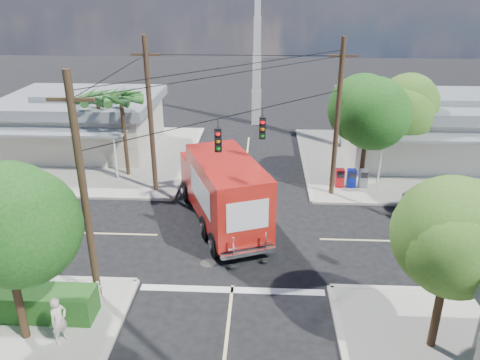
{
  "coord_description": "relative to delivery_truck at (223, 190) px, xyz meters",
  "views": [
    {
      "loc": [
        1.13,
        -20.02,
        11.55
      ],
      "look_at": [
        0.0,
        2.0,
        2.2
      ],
      "focal_mm": 35.0,
      "sensor_mm": 36.0,
      "label": 1
    }
  ],
  "objects": [
    {
      "name": "parked_car",
      "position": [
        12.48,
        0.98,
        -1.07
      ],
      "size": [
        5.91,
        2.75,
        1.64
      ],
      "primitive_type": "imported",
      "rotation": [
        0.0,
        0.0,
        1.57
      ],
      "color": "silver",
      "rests_on": "ground"
    },
    {
      "name": "radio_tower",
      "position": [
        1.35,
        18.6,
        3.75
      ],
      "size": [
        0.8,
        0.8,
        17.0
      ],
      "color": "silver",
      "rests_on": "ground"
    },
    {
      "name": "tree_sw_front",
      "position": [
        -6.14,
        -8.94,
        2.44
      ],
      "size": [
        3.88,
        3.78,
        6.03
      ],
      "color": "#422D1C",
      "rests_on": "sidewalk_sw"
    },
    {
      "name": "building_nw",
      "position": [
        -11.15,
        11.06,
        0.33
      ],
      "size": [
        10.8,
        10.2,
        4.3
      ],
      "color": "beige",
      "rests_on": "sidewalk_nw"
    },
    {
      "name": "tree_se",
      "position": [
        7.86,
        -8.64,
        2.15
      ],
      "size": [
        3.67,
        3.54,
        5.62
      ],
      "color": "#422D1C",
      "rests_on": "sidewalk_se"
    },
    {
      "name": "pedestrian",
      "position": [
        -4.79,
        -9.06,
        -0.88
      ],
      "size": [
        0.67,
        0.76,
        1.74
      ],
      "primitive_type": "imported",
      "rotation": [
        0.0,
        0.0,
        1.08
      ],
      "color": "beige",
      "rests_on": "sidewalk_sw"
    },
    {
      "name": "tree_ne_back",
      "position": [
        10.66,
        7.56,
        2.3
      ],
      "size": [
        3.77,
        3.66,
        5.82
      ],
      "color": "#422D1C",
      "rests_on": "sidewalk_ne"
    },
    {
      "name": "delivery_truck",
      "position": [
        0.0,
        0.0,
        0.0
      ],
      "size": [
        5.43,
        8.91,
        3.72
      ],
      "color": "black",
      "rests_on": "ground"
    },
    {
      "name": "sidewalk_nw",
      "position": [
        -10.03,
        9.48,
        -1.82
      ],
      "size": [
        14.12,
        14.12,
        0.14
      ],
      "color": "#A39E93",
      "rests_on": "ground"
    },
    {
      "name": "tree_ne_front",
      "position": [
        8.06,
        5.36,
        2.88
      ],
      "size": [
        4.21,
        4.14,
        6.66
      ],
      "color": "#422D1C",
      "rests_on": "sidewalk_ne"
    },
    {
      "name": "road_markings",
      "position": [
        0.85,
        -2.87,
        -1.88
      ],
      "size": [
        32.0,
        32.0,
        0.01
      ],
      "color": "beige",
      "rests_on": "ground"
    },
    {
      "name": "picket_fence",
      "position": [
        -6.95,
        -7.0,
        -1.21
      ],
      "size": [
        5.94,
        0.06,
        1.0
      ],
      "color": "silver",
      "rests_on": "sidewalk_sw"
    },
    {
      "name": "building_ne",
      "position": [
        13.35,
        10.57,
        0.43
      ],
      "size": [
        11.8,
        10.2,
        4.5
      ],
      "color": "silver",
      "rests_on": "sidewalk_ne"
    },
    {
      "name": "sidewalk_ne",
      "position": [
        11.73,
        9.48,
        -1.82
      ],
      "size": [
        14.12,
        14.12,
        0.14
      ],
      "color": "#A39E93",
      "rests_on": "ground"
    },
    {
      "name": "vending_boxes",
      "position": [
        7.35,
        4.8,
        -1.2
      ],
      "size": [
        1.9,
        0.5,
        1.1
      ],
      "color": "#AF0E15",
      "rests_on": "sidewalk_ne"
    },
    {
      "name": "palm_nw_back",
      "position": [
        -8.65,
        7.6,
        2.78
      ],
      "size": [
        3.01,
        3.08,
        5.19
      ],
      "color": "#422D1C",
      "rests_on": "sidewalk_nw"
    },
    {
      "name": "hedge_sw",
      "position": [
        -7.15,
        -7.8,
        -1.2
      ],
      "size": [
        6.2,
        1.2,
        1.1
      ],
      "primitive_type": "cube",
      "color": "#19451A",
      "rests_on": "sidewalk_sw"
    },
    {
      "name": "palm_nw_front",
      "position": [
        -6.65,
        6.1,
        3.15
      ],
      "size": [
        3.01,
        3.08,
        5.59
      ],
      "color": "#422D1C",
      "rests_on": "sidewalk_nw"
    },
    {
      "name": "ground",
      "position": [
        0.85,
        -1.4,
        -1.89
      ],
      "size": [
        120.0,
        120.0,
        0.0
      ],
      "primitive_type": "plane",
      "color": "black",
      "rests_on": "ground"
    },
    {
      "name": "utility_poles",
      "position": [
        -0.73,
        0.21,
        2.78
      ],
      "size": [
        12.0,
        10.68,
        9.0
      ],
      "color": "#473321",
      "rests_on": "ground"
    }
  ]
}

